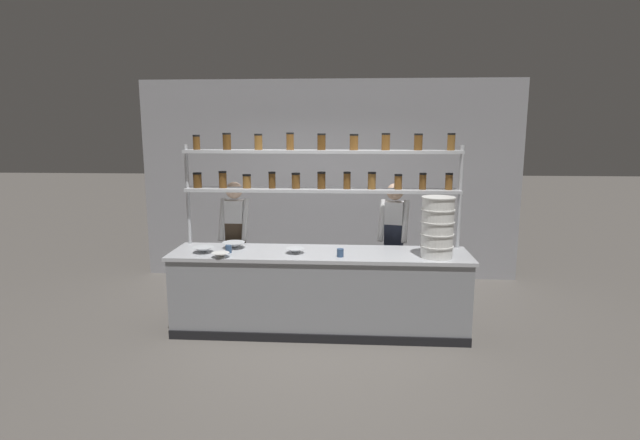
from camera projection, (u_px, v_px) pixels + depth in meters
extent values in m
plane|color=#5B5651|center=(320.00, 330.00, 5.74)|extent=(40.00, 40.00, 0.00)
cube|color=#939399|center=(329.00, 181.00, 7.61)|extent=(5.73, 0.12, 3.01)
cube|color=gray|center=(320.00, 293.00, 5.66)|extent=(3.27, 0.72, 0.88)
cube|color=#B7BABF|center=(320.00, 254.00, 5.58)|extent=(3.33, 0.76, 0.04)
cube|color=black|center=(317.00, 339.00, 5.37)|extent=(3.27, 0.03, 0.10)
cylinder|color=#B7BABF|center=(190.00, 233.00, 5.98)|extent=(0.04, 0.04, 2.10)
cylinder|color=#B7BABF|center=(458.00, 236.00, 5.77)|extent=(0.04, 0.04, 2.10)
cube|color=#B7BABF|center=(321.00, 190.00, 5.78)|extent=(3.17, 0.28, 0.04)
cylinder|color=#513314|center=(197.00, 181.00, 5.86)|extent=(0.10, 0.10, 0.16)
cylinder|color=black|center=(197.00, 173.00, 5.85)|extent=(0.10, 0.10, 0.02)
cylinder|color=brown|center=(223.00, 180.00, 5.84)|extent=(0.09, 0.09, 0.18)
cylinder|color=black|center=(223.00, 172.00, 5.82)|extent=(0.09, 0.09, 0.02)
cylinder|color=brown|center=(247.00, 182.00, 5.82)|extent=(0.09, 0.09, 0.14)
cylinder|color=black|center=(247.00, 175.00, 5.81)|extent=(0.10, 0.10, 0.02)
cylinder|color=#513314|center=(272.00, 181.00, 5.80)|extent=(0.08, 0.08, 0.17)
cylinder|color=black|center=(272.00, 173.00, 5.79)|extent=(0.08, 0.08, 0.02)
cylinder|color=brown|center=(296.00, 182.00, 5.79)|extent=(0.10, 0.10, 0.16)
cylinder|color=black|center=(296.00, 174.00, 5.77)|extent=(0.10, 0.10, 0.02)
cylinder|color=#513314|center=(321.00, 181.00, 5.76)|extent=(0.09, 0.09, 0.18)
cylinder|color=black|center=(321.00, 173.00, 5.75)|extent=(0.10, 0.10, 0.02)
cylinder|color=brown|center=(347.00, 181.00, 5.75)|extent=(0.08, 0.08, 0.18)
cylinder|color=black|center=(347.00, 173.00, 5.73)|extent=(0.08, 0.08, 0.02)
cylinder|color=brown|center=(372.00, 181.00, 5.73)|extent=(0.09, 0.09, 0.18)
cylinder|color=black|center=(372.00, 173.00, 5.71)|extent=(0.09, 0.09, 0.02)
cylinder|color=brown|center=(398.00, 183.00, 5.71)|extent=(0.09, 0.09, 0.15)
cylinder|color=black|center=(398.00, 175.00, 5.69)|extent=(0.09, 0.09, 0.02)
cylinder|color=brown|center=(423.00, 182.00, 5.69)|extent=(0.08, 0.08, 0.17)
cylinder|color=black|center=(423.00, 174.00, 5.67)|extent=(0.08, 0.08, 0.02)
cylinder|color=brown|center=(449.00, 182.00, 5.67)|extent=(0.08, 0.08, 0.17)
cylinder|color=black|center=(449.00, 174.00, 5.65)|extent=(0.09, 0.09, 0.02)
cube|color=#B7BABF|center=(321.00, 152.00, 5.70)|extent=(3.17, 0.28, 0.04)
cylinder|color=brown|center=(197.00, 143.00, 5.78)|extent=(0.08, 0.08, 0.15)
cylinder|color=black|center=(196.00, 136.00, 5.77)|extent=(0.08, 0.08, 0.02)
cylinder|color=#513314|center=(227.00, 142.00, 5.76)|extent=(0.10, 0.10, 0.17)
cylinder|color=black|center=(227.00, 134.00, 5.74)|extent=(0.10, 0.10, 0.02)
cylinder|color=brown|center=(258.00, 143.00, 5.73)|extent=(0.09, 0.09, 0.16)
cylinder|color=black|center=(258.00, 135.00, 5.72)|extent=(0.09, 0.09, 0.02)
cylinder|color=brown|center=(290.00, 142.00, 5.71)|extent=(0.09, 0.09, 0.18)
cylinder|color=black|center=(290.00, 133.00, 5.69)|extent=(0.09, 0.09, 0.02)
cylinder|color=#513314|center=(322.00, 143.00, 5.69)|extent=(0.09, 0.09, 0.17)
cylinder|color=black|center=(322.00, 134.00, 5.67)|extent=(0.10, 0.10, 0.02)
cylinder|color=brown|center=(354.00, 143.00, 5.66)|extent=(0.10, 0.10, 0.16)
cylinder|color=black|center=(354.00, 135.00, 5.65)|extent=(0.10, 0.10, 0.02)
cylinder|color=brown|center=(386.00, 143.00, 5.64)|extent=(0.10, 0.10, 0.17)
cylinder|color=black|center=(386.00, 134.00, 5.62)|extent=(0.10, 0.10, 0.02)
cylinder|color=brown|center=(418.00, 143.00, 5.61)|extent=(0.10, 0.10, 0.17)
cylinder|color=black|center=(419.00, 134.00, 5.60)|extent=(0.10, 0.10, 0.02)
cylinder|color=brown|center=(451.00, 143.00, 5.59)|extent=(0.09, 0.09, 0.17)
cylinder|color=black|center=(452.00, 134.00, 5.57)|extent=(0.09, 0.09, 0.02)
cylinder|color=black|center=(231.00, 279.00, 6.36)|extent=(0.11, 0.11, 0.79)
cylinder|color=black|center=(243.00, 279.00, 6.35)|extent=(0.11, 0.11, 0.79)
cube|color=#473828|center=(235.00, 236.00, 6.26)|extent=(0.22, 0.17, 0.34)
cube|color=white|center=(235.00, 211.00, 6.20)|extent=(0.22, 0.18, 0.28)
sphere|color=beige|center=(234.00, 190.00, 6.15)|extent=(0.21, 0.21, 0.21)
cylinder|color=white|center=(222.00, 219.00, 6.17)|extent=(0.07, 0.24, 0.52)
cylinder|color=white|center=(245.00, 220.00, 6.15)|extent=(0.07, 0.24, 0.52)
cylinder|color=black|center=(386.00, 280.00, 6.34)|extent=(0.11, 0.11, 0.78)
cylinder|color=black|center=(399.00, 281.00, 6.29)|extent=(0.11, 0.11, 0.78)
cube|color=#232838|center=(394.00, 237.00, 6.21)|extent=(0.25, 0.22, 0.34)
cube|color=white|center=(394.00, 213.00, 6.16)|extent=(0.26, 0.23, 0.28)
sphere|color=tan|center=(395.00, 192.00, 6.11)|extent=(0.21, 0.21, 0.21)
cylinder|color=white|center=(382.00, 220.00, 6.16)|extent=(0.12, 0.25, 0.51)
cylinder|color=white|center=(405.00, 222.00, 6.08)|extent=(0.12, 0.25, 0.51)
cylinder|color=white|center=(436.00, 252.00, 5.34)|extent=(0.34, 0.34, 0.12)
cylinder|color=silver|center=(437.00, 246.00, 5.33)|extent=(0.36, 0.36, 0.01)
cylinder|color=white|center=(437.00, 240.00, 5.32)|extent=(0.34, 0.34, 0.12)
cylinder|color=silver|center=(437.00, 234.00, 5.31)|extent=(0.36, 0.36, 0.01)
cylinder|color=white|center=(437.00, 228.00, 5.30)|extent=(0.34, 0.34, 0.12)
cylinder|color=silver|center=(438.00, 222.00, 5.28)|extent=(0.36, 0.36, 0.01)
cylinder|color=white|center=(438.00, 216.00, 5.27)|extent=(0.34, 0.34, 0.12)
cylinder|color=silver|center=(438.00, 210.00, 5.26)|extent=(0.36, 0.36, 0.01)
cylinder|color=white|center=(438.00, 204.00, 5.25)|extent=(0.34, 0.34, 0.12)
cylinder|color=silver|center=(439.00, 197.00, 5.24)|extent=(0.36, 0.36, 0.01)
cylinder|color=silver|center=(234.00, 248.00, 5.76)|extent=(0.12, 0.12, 0.01)
cone|color=silver|center=(234.00, 245.00, 5.75)|extent=(0.26, 0.26, 0.07)
cylinder|color=silver|center=(203.00, 252.00, 5.55)|extent=(0.11, 0.11, 0.01)
cone|color=silver|center=(203.00, 250.00, 5.55)|extent=(0.23, 0.23, 0.06)
cylinder|color=silver|center=(295.00, 253.00, 5.52)|extent=(0.09, 0.09, 0.01)
cone|color=silver|center=(295.00, 251.00, 5.52)|extent=(0.21, 0.21, 0.06)
cylinder|color=silver|center=(221.00, 257.00, 5.34)|extent=(0.09, 0.09, 0.01)
cone|color=silver|center=(220.00, 255.00, 5.34)|extent=(0.19, 0.19, 0.05)
cylinder|color=#334C70|center=(340.00, 253.00, 5.36)|extent=(0.07, 0.07, 0.09)
cylinder|color=#334C70|center=(228.00, 249.00, 5.54)|extent=(0.07, 0.07, 0.08)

